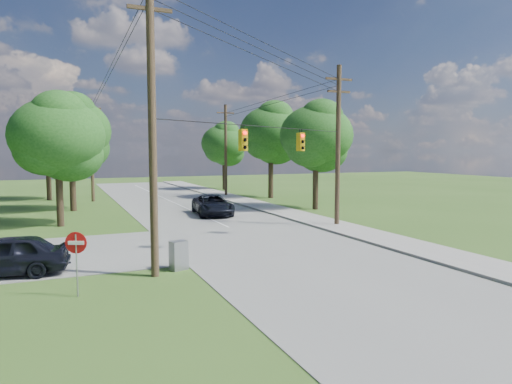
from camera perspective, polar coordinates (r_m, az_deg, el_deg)
name	(u,v)px	position (r m, az deg, el deg)	size (l,w,h in m)	color
ground	(265,267)	(19.81, 1.10, -9.34)	(140.00, 140.00, 0.00)	#36591D
main_road	(260,242)	(25.05, 0.54, -6.22)	(10.00, 100.00, 0.03)	gray
sidewalk_east	(362,232)	(28.38, 13.05, -4.92)	(2.60, 100.00, 0.12)	#A29E97
pole_sw	(152,118)	(18.22, -12.87, 9.03)	(2.00, 0.32, 12.00)	#4D3B28
pole_ne	(338,143)	(30.53, 10.21, 6.03)	(2.00, 0.32, 10.50)	#4D3B28
pole_north_e	(226,149)	(50.36, -3.80, 5.33)	(2.00, 0.32, 10.00)	#4D3B28
pole_north_w	(92,149)	(47.55, -19.86, 5.05)	(2.00, 0.32, 10.00)	#4D3B28
power_lines	(213,87)	(30.79, -5.38, 12.96)	(13.93, 29.62, 4.93)	black
traffic_signals	(274,141)	(24.28, 2.30, 6.42)	(4.91, 3.27, 1.05)	gold
tree_w_near	(57,136)	(32.48, -23.58, 6.43)	(6.00, 6.00, 8.40)	#3E2D1F
tree_w_mid	(71,131)	(40.51, -22.15, 7.07)	(6.40, 6.40, 9.22)	#3E2D1F
tree_w_far	(47,138)	(50.49, -24.67, 6.15)	(6.00, 6.00, 8.73)	#3E2D1F
tree_e_near	(316,136)	(38.97, 7.52, 7.01)	(6.20, 6.20, 8.81)	#3E2D1F
tree_e_mid	(271,132)	(48.07, 1.88, 7.47)	(6.60, 6.60, 9.64)	#3E2D1F
tree_e_far	(224,143)	(58.78, -4.03, 6.08)	(5.80, 5.80, 8.32)	#3E2D1F
car_cross_dark	(5,256)	(20.69, -28.92, -6.97)	(1.91, 4.75, 1.62)	black
car_main_north	(213,205)	(35.42, -5.46, -1.61)	(2.56, 5.54, 1.54)	black
control_cabinet	(179,255)	(19.48, -9.65, -7.82)	(0.67, 0.49, 1.22)	gray
do_not_enter_sign	(76,249)	(16.66, -21.56, -6.68)	(0.69, 0.33, 2.24)	gray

